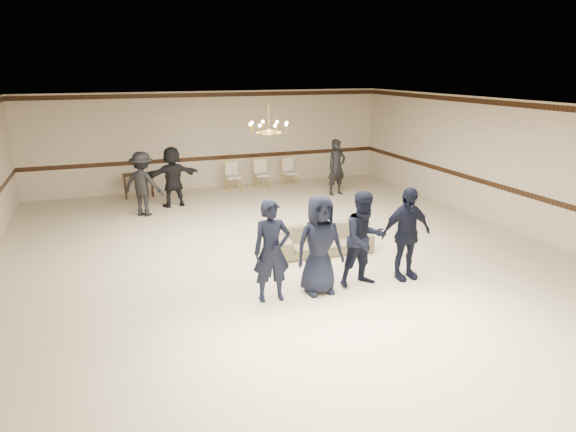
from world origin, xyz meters
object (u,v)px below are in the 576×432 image
(console_table, at_px, (139,185))
(boy_c, at_px, (364,239))
(chandelier, at_px, (269,118))
(banquet_chair_mid, at_px, (262,174))
(banquet_chair_left, at_px, (233,177))
(adult_mid, at_px, (173,177))
(adult_left, at_px, (143,184))
(boy_a, at_px, (272,251))
(boy_d, at_px, (406,234))
(adult_right, at_px, (337,167))
(boy_b, at_px, (320,245))
(settee, at_px, (323,239))
(banquet_chair_right, at_px, (290,172))

(console_table, bearing_deg, boy_c, -71.03)
(chandelier, xyz_separation_m, banquet_chair_mid, (1.46, 5.20, -2.39))
(chandelier, xyz_separation_m, banquet_chair_left, (0.46, 5.20, -2.39))
(adult_mid, height_order, console_table, adult_mid)
(boy_c, relative_size, banquet_chair_left, 1.88)
(boy_c, relative_size, adult_left, 1.02)
(boy_a, xyz_separation_m, console_table, (-1.60, 8.32, -0.52))
(boy_d, bearing_deg, banquet_chair_left, 97.64)
(adult_right, bearing_deg, boy_d, -114.86)
(adult_left, xyz_separation_m, banquet_chair_mid, (4.01, 1.93, -0.40))
(boy_c, relative_size, adult_right, 1.02)
(boy_b, bearing_deg, boy_c, 0.29)
(adult_right, relative_size, banquet_chair_mid, 1.84)
(banquet_chair_mid, xyz_separation_m, console_table, (-4.00, 0.20, -0.10))
(boy_b, bearing_deg, console_table, 107.05)
(boy_d, distance_m, adult_left, 7.55)
(chandelier, height_order, adult_left, chandelier)
(boy_b, xyz_separation_m, adult_left, (-2.52, 6.19, -0.02))
(chandelier, height_order, settee, chandelier)
(adult_right, bearing_deg, banquet_chair_right, 110.86)
(banquet_chair_right, relative_size, console_table, 1.06)
(adult_right, bearing_deg, adult_left, 172.52)
(boy_a, xyz_separation_m, boy_c, (1.80, -0.00, 0.00))
(adult_left, xyz_separation_m, adult_right, (6.00, 0.30, 0.00))
(boy_b, bearing_deg, boy_a, -179.71)
(adult_left, relative_size, banquet_chair_right, 1.84)
(adult_left, relative_size, banquet_chair_mid, 1.84)
(adult_mid, bearing_deg, banquet_chair_mid, -166.30)
(boy_c, height_order, adult_right, boy_c)
(banquet_chair_left, bearing_deg, chandelier, -96.53)
(boy_a, bearing_deg, banquet_chair_mid, 77.86)
(boy_a, xyz_separation_m, adult_left, (-1.62, 6.19, -0.02))
(boy_b, xyz_separation_m, banquet_chair_left, (0.50, 8.12, -0.42))
(boy_c, distance_m, boy_d, 0.90)
(adult_left, relative_size, banquet_chair_left, 1.84)
(boy_b, xyz_separation_m, boy_d, (1.80, 0.00, 0.00))
(boy_b, bearing_deg, settee, 63.76)
(adult_right, xyz_separation_m, banquet_chair_left, (-2.99, 1.63, -0.40))
(adult_right, relative_size, console_table, 1.94)
(chandelier, xyz_separation_m, boy_a, (-0.94, -2.92, -1.97))
(chandelier, xyz_separation_m, banquet_chair_right, (2.46, 5.20, -2.39))
(adult_right, distance_m, banquet_chair_mid, 2.60)
(adult_left, bearing_deg, adult_right, -142.74)
(adult_right, bearing_deg, banquet_chair_left, 141.07)
(console_table, bearing_deg, boy_b, -76.53)
(banquet_chair_mid, bearing_deg, console_table, 179.67)
(banquet_chair_left, bearing_deg, boy_b, -94.98)
(boy_b, bearing_deg, adult_right, 62.09)
(boy_d, bearing_deg, adult_mid, 114.90)
(boy_c, height_order, adult_mid, boy_c)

